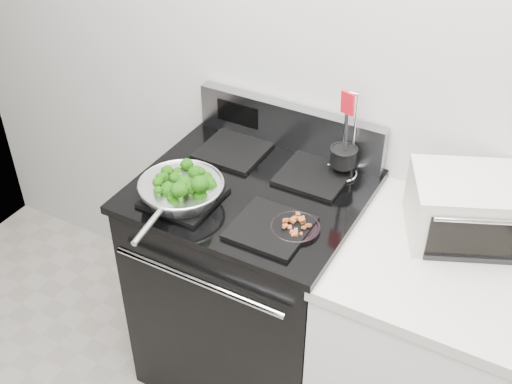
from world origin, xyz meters
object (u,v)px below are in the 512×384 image
Objects in this scene: gas_range at (252,280)px; toaster_oven at (469,208)px; bacon_plate at (295,225)px; skillet at (181,190)px; utensil_holder at (343,161)px.

toaster_oven reaches higher than gas_range.
bacon_plate is at bearing -29.52° from gas_range.
skillet is at bearing -172.47° from bacon_plate.
skillet is at bearing -131.43° from gas_range.
utensil_holder is at bearing 41.35° from gas_range.
bacon_plate is 0.36m from utensil_holder.
bacon_plate is 0.37× the size of toaster_oven.
gas_range is 3.29× the size of utensil_holder.
utensil_holder is at bearing 146.41° from toaster_oven.
utensil_holder is (0.25, 0.22, 0.52)m from gas_range.
utensil_holder is at bearing 36.36° from skillet.
gas_range is at bearing 167.39° from toaster_oven.
bacon_plate is 0.48× the size of utensil_holder.
utensil_holder is at bearing 87.77° from bacon_plate.
skillet is 0.59m from utensil_holder.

